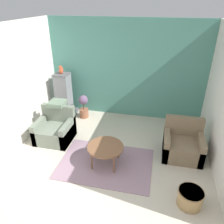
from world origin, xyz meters
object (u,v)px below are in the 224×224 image
birdcage (64,97)px  wicker_basket (190,197)px  armchair_left (55,130)px  potted_plant (84,106)px  coffee_table (105,148)px  parrot (61,70)px  armchair_right (183,145)px

birdcage → wicker_basket: birdcage is taller
armchair_left → potted_plant: armchair_left is taller
coffee_table → wicker_basket: coffee_table is taller
birdcage → parrot: parrot is taller
potted_plant → armchair_left: bearing=-103.8°
coffee_table → armchair_right: armchair_right is taller
armchair_right → potted_plant: bearing=156.5°
parrot → wicker_basket: parrot is taller
coffee_table → birdcage: bearing=132.5°
coffee_table → armchair_right: size_ratio=0.89×
potted_plant → birdcage: bearing=177.5°
wicker_basket → potted_plant: bearing=137.4°
parrot → birdcage: bearing=-90.0°
parrot → coffee_table: bearing=-47.5°
potted_plant → coffee_table: bearing=-58.7°
armchair_left → birdcage: birdcage is taller
wicker_basket → armchair_left: bearing=156.9°
birdcage → parrot: size_ratio=5.38×
armchair_right → parrot: bearing=160.0°
coffee_table → birdcage: size_ratio=0.58×
parrot → potted_plant: size_ratio=0.34×
armchair_left → birdcage: size_ratio=0.65×
potted_plant → wicker_basket: potted_plant is taller
armchair_left → wicker_basket: size_ratio=1.96×
birdcage → wicker_basket: 4.24m
coffee_table → parrot: bearing=132.5°
coffee_table → potted_plant: size_ratio=1.08×
potted_plant → wicker_basket: (2.76, -2.54, -0.21)m
potted_plant → wicker_basket: bearing=-42.6°
potted_plant → wicker_basket: size_ratio=1.62×
coffee_table → armchair_left: armchair_left is taller
armchair_right → birdcage: (-3.29, 1.20, 0.31)m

